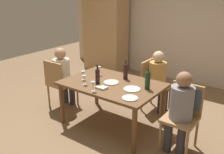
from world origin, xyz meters
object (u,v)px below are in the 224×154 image
wine_bottle_tall_green (148,79)px  chair_left_end (59,81)px  wine_glass_near_right (83,73)px  person_woman_host (181,107)px  wine_bottle_short_olive (98,76)px  wine_glass_far (93,84)px  armoire_cabinet (105,30)px  dinner_plate_guest_right (130,98)px  wine_glass_centre (84,78)px  dinner_plate_guest_left (111,82)px  chair_far_right (152,82)px  wine_glass_near_left (99,69)px  wine_bottle_dark_red (126,71)px  chair_right_end (184,107)px  dining_table (112,88)px  person_man_bearded (63,73)px  dinner_plate_host (132,89)px  person_man_guest (159,77)px

wine_bottle_tall_green → chair_left_end: bearing=-173.4°
wine_glass_near_right → person_woman_host: bearing=4.5°
chair_left_end → wine_bottle_short_olive: (1.00, -0.08, 0.34)m
person_woman_host → wine_glass_far: person_woman_host is taller
armoire_cabinet → wine_bottle_tall_green: (2.43, -2.16, -0.22)m
wine_bottle_short_olive → dinner_plate_guest_right: wine_bottle_short_olive is taller
wine_glass_centre → wine_glass_far: bearing=-23.9°
wine_bottle_short_olive → dinner_plate_guest_left: wine_bottle_short_olive is taller
chair_far_right → dinner_plate_guest_right: 1.27m
person_woman_host → wine_glass_near_left: (-1.56, 0.21, 0.18)m
wine_bottle_dark_red → wine_glass_near_right: wine_bottle_dark_red is taller
chair_right_end → chair_left_end: same height
dining_table → wine_glass_near_left: (-0.41, 0.19, 0.19)m
chair_left_end → wine_bottle_dark_red: bearing=16.6°
wine_glass_near_left → person_woman_host: bearing=-7.8°
dining_table → person_woman_host: bearing=-1.3°
person_man_bearded → wine_bottle_tall_green: size_ratio=3.44×
wine_bottle_dark_red → dinner_plate_guest_left: wine_bottle_dark_red is taller
chair_right_end → dinner_plate_host: bearing=12.4°
dining_table → dinner_plate_host: dinner_plate_host is taller
chair_left_end → wine_bottle_dark_red: (1.22, 0.36, 0.34)m
person_man_bearded → wine_glass_centre: (0.84, -0.33, 0.18)m
person_woman_host → person_man_guest: (-0.78, 0.92, -0.01)m
wine_glass_far → chair_far_right: bearing=77.8°
chair_right_end → dinner_plate_host: 0.78m
wine_glass_near_left → dinner_plate_host: (0.80, -0.23, -0.10)m
person_woman_host → chair_left_end: bearing=1.5°
wine_glass_far → dinner_plate_guest_right: size_ratio=0.67×
dining_table → person_man_bearded: person_man_bearded is taller
person_woman_host → wine_bottle_tall_green: person_woman_host is taller
person_man_guest → wine_glass_far: (-0.40, -1.33, 0.19)m
wine_bottle_tall_green → dinner_plate_guest_right: (-0.03, -0.44, -0.14)m
person_man_bearded → wine_glass_near_right: size_ratio=7.61×
armoire_cabinet → wine_glass_near_left: armoire_cabinet is taller
dining_table → wine_bottle_dark_red: (0.07, 0.28, 0.23)m
person_man_bearded → wine_glass_near_left: size_ratio=7.61×
chair_right_end → person_man_bearded: (-2.29, -0.10, 0.06)m
chair_right_end → person_man_bearded: 2.30m
chair_right_end → person_man_bearded: size_ratio=0.81×
chair_right_end → person_woman_host: size_ratio=0.80×
wine_glass_near_left → wine_glass_centre: 0.50m
wine_glass_far → dinner_plate_guest_right: wine_glass_far is taller
chair_right_end → dinner_plate_guest_right: (-0.61, -0.45, 0.14)m
wine_glass_centre → dinner_plate_host: 0.76m
wine_bottle_short_olive → person_man_bearded: bearing=168.8°
armoire_cabinet → wine_glass_far: armoire_cabinet is taller
person_man_guest → wine_bottle_short_olive: person_man_guest is taller
wine_glass_near_left → dinner_plate_guest_right: size_ratio=0.67×
armoire_cabinet → dining_table: 2.97m
dinner_plate_host → wine_glass_near_right: bearing=-172.6°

